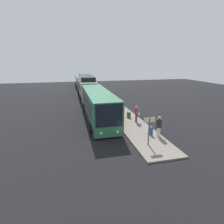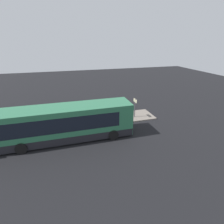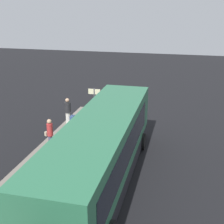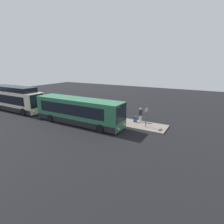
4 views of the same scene
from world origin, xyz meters
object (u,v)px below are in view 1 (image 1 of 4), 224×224
bus_lead (98,105)px  passenger_boarding (159,126)px  sign_post (149,127)px  bus_third (81,82)px  trash_bin (129,115)px  passenger_waiting (137,113)px  suitcase (151,131)px  bus_second (86,87)px

bus_lead → passenger_boarding: 7.88m
sign_post → bus_third: bearing=-175.5°
bus_lead → trash_bin: size_ratio=18.62×
bus_lead → passenger_boarding: (6.64, 4.21, -0.50)m
passenger_waiting → sign_post: 5.34m
passenger_boarding → trash_bin: passenger_boarding is taller
bus_lead → sign_post: bus_lead is taller
trash_bin → suitcase: bearing=3.0°
bus_third → passenger_waiting: (28.78, 3.74, -0.29)m
passenger_waiting → bus_lead: bearing=-99.2°
bus_third → passenger_waiting: bearing=7.4°
passenger_waiting → sign_post: sign_post is taller
bus_second → bus_third: bus_second is taller
trash_bin → bus_second: bearing=-166.0°
bus_third → trash_bin: (27.14, 3.45, -0.95)m
suitcase → bus_lead: bearing=-148.9°
passenger_waiting → trash_bin: passenger_waiting is taller
bus_lead → trash_bin: 3.78m
bus_second → suitcase: bus_second is taller
suitcase → trash_bin: suitcase is taller
trash_bin → sign_post: bearing=-6.3°
bus_second → passenger_boarding: (19.46, 4.21, -0.71)m
bus_second → passenger_waiting: size_ratio=5.84×
trash_bin → passenger_boarding: bearing=7.8°
passenger_boarding → passenger_waiting: size_ratio=1.00×
passenger_boarding → sign_post: size_ratio=0.80×
bus_lead → trash_bin: bus_lead is taller
bus_lead → passenger_waiting: bearing=54.4°
passenger_waiting → suitcase: 3.54m
bus_lead → bus_second: 12.82m
bus_lead → sign_post: bearing=18.8°
sign_post → suitcase: bearing=149.2°
bus_lead → bus_third: 26.10m
bus_lead → passenger_waiting: 4.62m
suitcase → sign_post: 2.28m
bus_lead → sign_post: size_ratio=5.38×
bus_lead → passenger_boarding: bearing=32.4°
bus_third → suitcase: (32.27, 3.72, -0.89)m
bus_third → passenger_waiting: size_ratio=6.61×
bus_lead → bus_second: bearing=-180.0°
suitcase → trash_bin: 5.14m
bus_lead → passenger_boarding: size_ratio=6.75×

